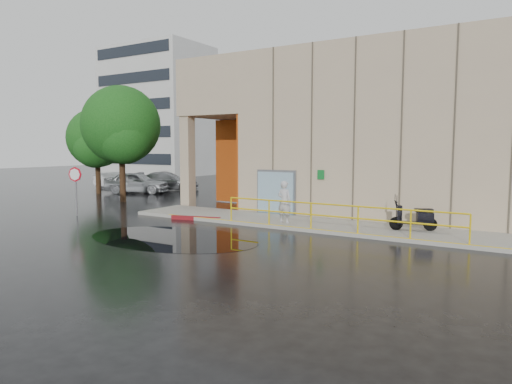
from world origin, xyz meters
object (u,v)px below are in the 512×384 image
stop_sign (75,180)px  red_curb (196,218)px  car_b (116,181)px  scooter (414,210)px  tree_far (96,140)px  tree_near (122,128)px  car_a (137,182)px  car_c (167,181)px  person (284,202)px

stop_sign → red_curb: stop_sign is taller
stop_sign → red_curb: 6.29m
car_b → scooter: bearing=-102.3°
stop_sign → tree_far: size_ratio=0.39×
red_curb → tree_near: size_ratio=0.34×
stop_sign → tree_near: bearing=121.4°
scooter → car_a: (-20.66, 5.74, -0.15)m
red_curb → tree_far: (-13.46, 5.71, 3.72)m
car_c → tree_near: 8.65m
scooter → red_curb: (-9.30, -1.68, -0.84)m
person → car_b: size_ratio=0.44×
person → red_curb: 4.37m
car_a → tree_near: 6.53m
stop_sign → tree_near: tree_near is taller
car_a → car_b: car_a is taller
scooter → tree_far: 23.29m
red_curb → tree_far: bearing=157.0°
person → scooter: 5.18m
car_c → tree_near: size_ratio=0.69×
car_c → scooter: bearing=-140.3°
person → car_a: size_ratio=0.39×
car_a → car_c: car_a is taller
car_c → stop_sign: bearing=176.2°
car_b → tree_near: (7.29, -5.89, 3.82)m
red_curb → tree_near: 9.72m
tree_far → stop_sign: bearing=-44.9°
person → tree_far: bearing=-9.0°
person → scooter: person is taller
tree_far → car_c: bearing=62.6°
person → tree_far: size_ratio=0.29×
scooter → stop_sign: (-15.02, -3.70, 0.82)m
scooter → person: bearing=167.8°
person → car_a: bearing=-16.6°
scooter → stop_sign: 15.49m
stop_sign → tree_near: size_ratio=0.34×
car_a → red_curb: bearing=-145.6°
person → stop_sign: (-9.92, -2.75, 0.72)m
red_curb → car_c: size_ratio=0.50×
person → car_b: 21.28m
car_b → person: bearing=-108.7°
stop_sign → car_b: stop_sign is taller
scooter → tree_near: tree_near is taller
red_curb → car_b: size_ratio=0.60×
red_curb → car_a: 13.59m
tree_far → car_b: bearing=119.8°
car_c → tree_far: size_ratio=0.80×
scooter → car_b: 25.75m
car_b → tree_far: 4.97m
red_curb → person: bearing=9.7°
stop_sign → car_b: 14.73m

